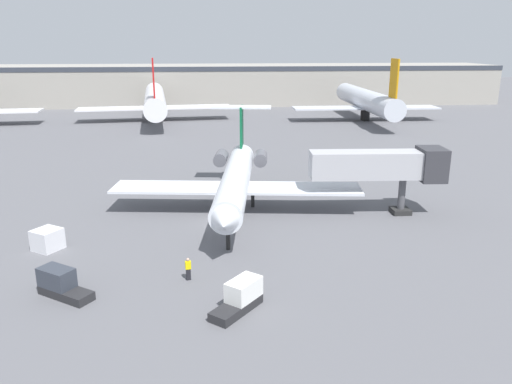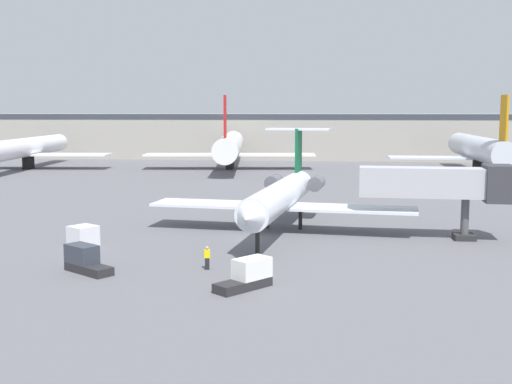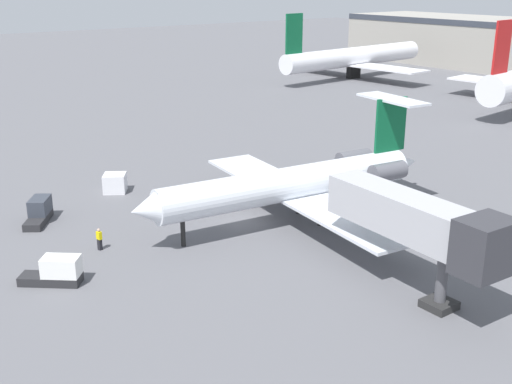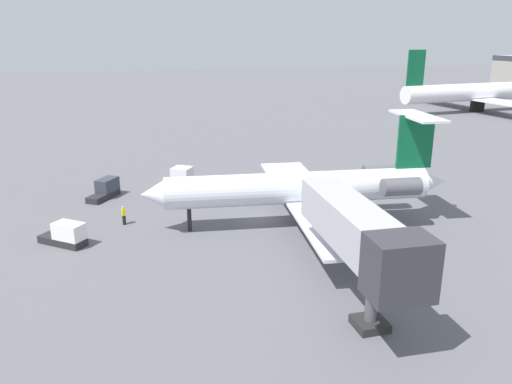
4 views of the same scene
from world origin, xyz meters
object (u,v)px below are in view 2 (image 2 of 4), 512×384
object	(u,v)px
parked_airliner_west_end	(27,148)
parked_airliner_west_mid	(230,146)
baggage_tug_trailing	(248,275)
jet_bridge	(446,184)
parked_airliner_centre	(478,149)
cargo_container_uld	(83,236)
regional_jet	(282,195)
ground_crew_marshaller	(207,258)
baggage_tug_lead	(85,260)

from	to	relation	value
parked_airliner_west_end	parked_airliner_west_mid	world-z (taller)	parked_airliner_west_mid
baggage_tug_trailing	parked_airliner_west_mid	size ratio (longest dim) A/B	0.10
jet_bridge	parked_airliner_west_end	xyz separation A→B (m)	(-68.00, 61.97, -0.78)
parked_airliner_west_mid	parked_airliner_centre	world-z (taller)	parked_airliner_west_mid
cargo_container_uld	jet_bridge	bearing A→B (deg)	11.78
regional_jet	cargo_container_uld	xyz separation A→B (m)	(-16.06, -8.71, -2.57)
regional_jet	parked_airliner_west_mid	size ratio (longest dim) A/B	0.68
baggage_tug_trailing	jet_bridge	bearing A→B (deg)	48.74
regional_jet	ground_crew_marshaller	size ratio (longest dim) A/B	15.87
baggage_tug_lead	parked_airliner_centre	size ratio (longest dim) A/B	0.11
parked_airliner_centre	regional_jet	bearing A→B (deg)	-117.96
ground_crew_marshaller	parked_airliner_centre	distance (m)	82.89
baggage_tug_trailing	ground_crew_marshaller	bearing A→B (deg)	127.70
parked_airliner_west_mid	ground_crew_marshaller	bearing A→B (deg)	-82.80
regional_jet	baggage_tug_trailing	size ratio (longest dim) A/B	6.77
ground_crew_marshaller	cargo_container_uld	distance (m)	13.51
jet_bridge	parked_airliner_west_mid	size ratio (longest dim) A/B	0.34
parked_airliner_centre	baggage_tug_trailing	bearing A→B (deg)	-112.20
baggage_tug_trailing	parked_airliner_centre	world-z (taller)	parked_airliner_centre
regional_jet	baggage_tug_lead	xyz separation A→B (m)	(-12.75, -16.97, -2.60)
parked_airliner_centre	parked_airliner_west_end	bearing A→B (deg)	179.76
cargo_container_uld	parked_airliner_centre	xyz separation A→B (m)	(47.53, 68.00, 3.57)
regional_jet	jet_bridge	bearing A→B (deg)	-9.06
baggage_tug_lead	cargo_container_uld	world-z (taller)	baggage_tug_lead
ground_crew_marshaller	jet_bridge	bearing A→B (deg)	34.68
regional_jet	cargo_container_uld	size ratio (longest dim) A/B	9.73
jet_bridge	parked_airliner_west_end	bearing A→B (deg)	137.66
regional_jet	parked_airliner_west_end	size ratio (longest dim) A/B	0.71
jet_bridge	ground_crew_marshaller	distance (m)	23.32
baggage_tug_trailing	parked_airliner_west_mid	xyz separation A→B (m)	(-13.43, 83.32, 3.66)
jet_bridge	baggage_tug_lead	world-z (taller)	jet_bridge
ground_crew_marshaller	parked_airliner_west_mid	size ratio (longest dim) A/B	0.04
baggage_tug_lead	baggage_tug_trailing	distance (m)	12.27
baggage_tug_trailing	parked_airliner_centre	size ratio (longest dim) A/B	0.10
ground_crew_marshaller	parked_airliner_west_end	size ratio (longest dim) A/B	0.04
regional_jet	parked_airliner_west_mid	world-z (taller)	parked_airliner_west_mid
baggage_tug_lead	baggage_tug_trailing	world-z (taller)	same
ground_crew_marshaller	baggage_tug_lead	bearing A→B (deg)	-169.42
baggage_tug_trailing	parked_airliner_west_end	bearing A→B (deg)	123.47
jet_bridge	parked_airliner_centre	world-z (taller)	parked_airliner_centre
regional_jet	parked_airliner_west_end	world-z (taller)	parked_airliner_west_end
ground_crew_marshaller	parked_airliner_centre	xyz separation A→B (m)	(35.78, 74.68, 3.59)
parked_airliner_west_mid	cargo_container_uld	bearing A→B (deg)	-91.42
jet_bridge	cargo_container_uld	world-z (taller)	jet_bridge
parked_airliner_west_end	regional_jet	bearing A→B (deg)	-48.15
parked_airliner_west_end	cargo_container_uld	bearing A→B (deg)	-61.33
regional_jet	parked_airliner_west_mid	bearing A→B (deg)	102.68
parked_airliner_west_end	ground_crew_marshaller	bearing A→B (deg)	-56.80
regional_jet	parked_airliner_centre	world-z (taller)	parked_airliner_centre
cargo_container_uld	parked_airliner_west_mid	bearing A→B (deg)	88.58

